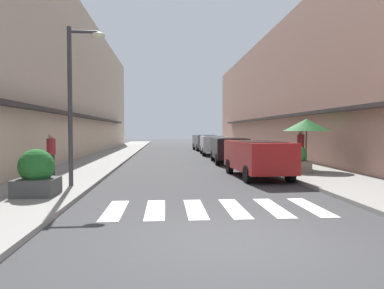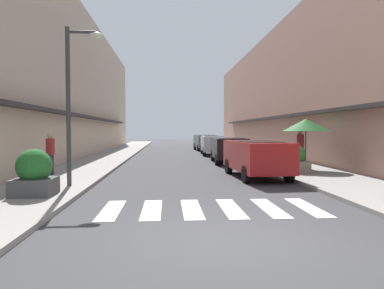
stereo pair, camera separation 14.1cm
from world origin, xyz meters
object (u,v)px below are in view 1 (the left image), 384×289
Objects in this scene: street_lamp at (76,88)px; planter_midblock at (298,161)px; pedestrian_walking_near at (301,147)px; pedestrian_walking_far at (51,153)px; cafe_umbrella at (306,125)px; planter_corner at (37,174)px; parked_car_distant at (204,141)px; parked_car_far at (213,143)px; parked_car_mid at (229,147)px; parked_car_near at (257,155)px.

street_lamp reaches higher than planter_midblock.
pedestrian_walking_near is 11.08m from pedestrian_walking_far.
planter_corner is at bearing -149.97° from cafe_umbrella.
parked_car_distant is 2.50× the size of pedestrian_walking_far.
pedestrian_walking_far reaches higher than planter_midblock.
cafe_umbrella is (2.68, -11.63, 1.20)m from parked_car_far.
street_lamp is at bearing -106.56° from parked_car_distant.
parked_car_mid is 0.84× the size of street_lamp.
parked_car_distant is 1.82× the size of cafe_umbrella.
planter_midblock is 2.08m from pedestrian_walking_near.
parked_car_near is at bearing -148.07° from cafe_umbrella.
parked_car_mid is 1.01× the size of parked_car_far.
pedestrian_walking_far is (-8.19, -12.78, 0.08)m from parked_car_far.
street_lamp reaches higher than planter_corner.
parked_car_mid reaches higher than planter_corner.
pedestrian_walking_far is (-1.70, 2.87, -2.23)m from street_lamp.
parked_car_far is at bearing 67.51° from planter_corner.
pedestrian_walking_near is (0.83, 1.85, 0.46)m from planter_midblock.
pedestrian_walking_near is (2.72, -4.01, 0.17)m from parked_car_mid.
planter_midblock is (1.89, -5.86, -0.29)m from parked_car_mid.
parked_car_distant is (0.00, 6.18, 0.00)m from parked_car_far.
planter_midblock is (8.38, 2.92, -2.60)m from street_lamp.
planter_midblock is at bearing -72.15° from parked_car_mid.
parked_car_distant is 3.29× the size of planter_corner.
pedestrian_walking_near reaches higher than planter_corner.
planter_corner is at bearing -106.97° from parked_car_distant.
planter_corner is 10.16m from planter_midblock.
planter_midblock is at bearing 74.26° from pedestrian_walking_far.
parked_car_near is at bearing -90.00° from parked_car_far.
planter_midblock is at bearing 26.91° from planter_corner.
parked_car_near is 3.51× the size of planter_corner.
parked_car_mid is 13.05m from parked_car_distant.
parked_car_distant is 0.83× the size of street_lamp.
street_lamp is 2.76× the size of pedestrian_walking_near.
planter_corner is at bearing -112.08° from street_lamp.
planter_midblock is at bearing -125.80° from cafe_umbrella.
pedestrian_walking_near is at bearing 83.88° from pedestrian_walking_far.
planter_midblock is at bearing -81.57° from parked_car_far.
parked_car_mid is 2.52× the size of pedestrian_walking_far.
planter_corner is at bearing -3.42° from pedestrian_walking_far.
parked_car_distant is at bearing 90.00° from parked_car_far.
pedestrian_walking_near is (9.89, 6.45, 0.39)m from planter_corner.
parked_car_near is 8.21m from pedestrian_walking_far.
pedestrian_walking_near is (2.72, -17.06, 0.17)m from parked_car_distant.
pedestrian_walking_near is at bearing 41.73° from parked_car_near.
parked_car_far and parked_car_distant have the same top height.
planter_midblock is 0.67× the size of pedestrian_walking_far.
planter_corner is (-7.17, -10.46, -0.22)m from parked_car_mid.
street_lamp is at bearing 14.60° from pedestrian_walking_far.
pedestrian_walking_near is at bearing 86.94° from cafe_umbrella.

